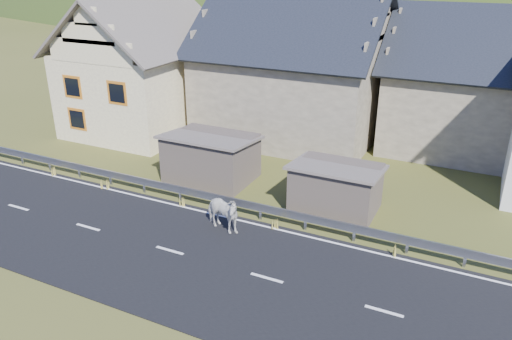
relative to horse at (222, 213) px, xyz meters
The scene contains 11 objects.
ground 2.54m from the horse, 115.27° to the right, with size 160.00×160.00×0.00m, color #3A4116.
road 2.54m from the horse, 115.27° to the right, with size 60.00×7.00×0.04m, color black.
lane_markings 2.53m from the horse, 115.27° to the right, with size 60.00×6.60×0.01m, color silver.
guardrail 1.85m from the horse, 124.18° to the left, with size 28.10×0.09×0.75m.
shed_left 5.29m from the horse, 124.95° to the left, with size 4.30×3.30×2.40m, color brown.
shed_right 5.17m from the horse, 47.77° to the left, with size 3.80×2.90×2.20m, color brown.
house_cream 15.19m from the horse, 138.30° to the left, with size 7.80×9.80×8.30m.
house_stone_a 13.53m from the horse, 98.97° to the left, with size 10.80×9.80×8.90m.
house_stone_b 17.18m from the horse, 61.73° to the left, with size 9.80×8.80×8.10m.
mountain 179.09m from the horse, 88.72° to the left, with size 440.00×280.00×260.00m, color #283E14.
horse is the anchor object (origin of this frame).
Camera 1 is at (9.88, -12.96, 10.11)m, focal length 35.00 mm.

